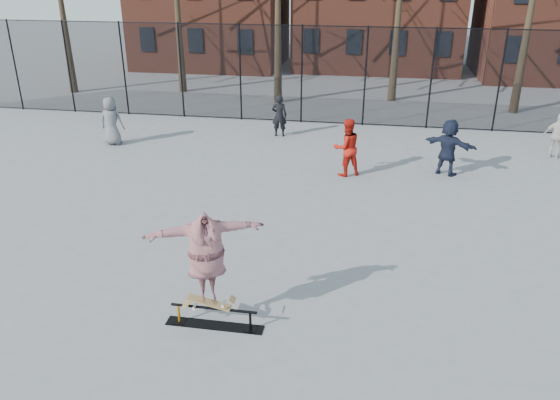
% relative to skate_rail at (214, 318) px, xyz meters
% --- Properties ---
extents(ground, '(100.00, 100.00, 0.00)m').
position_rel_skate_rail_xyz_m(ground, '(1.09, 1.32, -0.16)').
color(ground, slate).
extents(skate_rail, '(1.87, 0.29, 0.41)m').
position_rel_skate_rail_xyz_m(skate_rail, '(0.00, 0.00, 0.00)').
color(skate_rail, black).
rests_on(skate_rail, ground).
extents(skateboard, '(0.89, 0.21, 0.11)m').
position_rel_skate_rail_xyz_m(skateboard, '(-0.08, 0.00, 0.30)').
color(skateboard, olive).
rests_on(skateboard, skate_rail).
extents(skater, '(2.20, 1.42, 1.75)m').
position_rel_skate_rail_xyz_m(skater, '(-0.08, 0.00, 1.23)').
color(skater, '#573D98').
rests_on(skater, skateboard).
extents(bystander_grey, '(0.87, 0.57, 1.78)m').
position_rel_skate_rail_xyz_m(bystander_grey, '(-6.81, 10.12, 0.73)').
color(bystander_grey, '#5D5E61').
rests_on(bystander_grey, ground).
extents(bystander_black, '(0.60, 0.41, 1.62)m').
position_rel_skate_rail_xyz_m(bystander_black, '(-0.88, 12.21, 0.65)').
color(bystander_black, black).
rests_on(bystander_black, ground).
extents(bystander_red, '(1.12, 1.04, 1.85)m').
position_rel_skate_rail_xyz_m(bystander_red, '(1.94, 8.38, 0.76)').
color(bystander_red, '#B71910').
rests_on(bystander_red, ground).
extents(bystander_white, '(1.00, 0.68, 1.57)m').
position_rel_skate_rail_xyz_m(bystander_white, '(9.02, 11.28, 0.63)').
color(bystander_white, beige).
rests_on(bystander_white, ground).
extents(bystander_navy, '(1.74, 1.26, 1.82)m').
position_rel_skate_rail_xyz_m(bystander_navy, '(5.12, 8.99, 0.75)').
color(bystander_navy, '#1A2034').
rests_on(bystander_navy, ground).
extents(fence, '(34.03, 0.07, 4.00)m').
position_rel_skate_rail_xyz_m(fence, '(1.07, 14.32, 1.89)').
color(fence, black).
rests_on(fence, ground).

